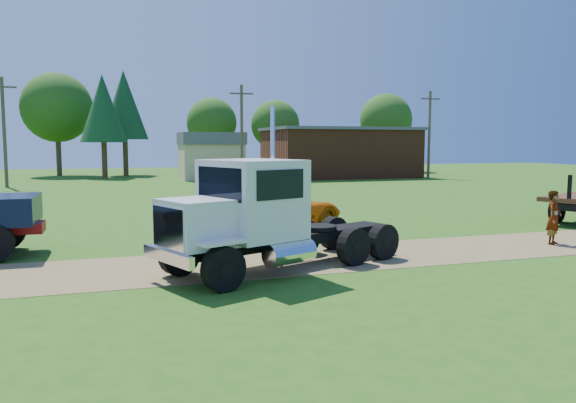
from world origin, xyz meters
name	(u,v)px	position (x,y,z in m)	size (l,w,h in m)	color
ground	(314,259)	(0.00, 0.00, 0.00)	(140.00, 140.00, 0.00)	#265612
dirt_track	(314,259)	(0.00, 0.00, 0.01)	(120.00, 4.20, 0.01)	brown
white_semi_tractor	(255,216)	(-2.24, -1.34, 1.61)	(7.89, 5.10, 4.72)	black
orange_pickup	(279,210)	(0.78, 6.33, 0.82)	(2.73, 5.92, 1.65)	orange
spectator_a	(554,218)	(9.09, -0.30, 0.97)	(0.71, 0.47, 1.95)	#999999
spectator_b	(268,205)	(0.45, 6.79, 0.98)	(0.96, 0.74, 1.97)	#999999
brick_building	(339,152)	(18.00, 40.00, 2.66)	(15.40, 10.40, 5.30)	brown
tan_shed	(211,155)	(4.00, 40.00, 2.42)	(6.20, 5.40, 4.70)	tan
utility_poles	(242,132)	(6.00, 35.00, 4.71)	(42.20, 0.28, 9.00)	#463727
tree_row	(159,115)	(-0.16, 50.37, 6.90)	(57.89, 14.23, 11.74)	#3E2919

